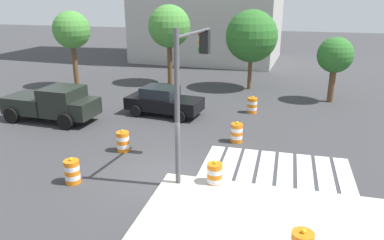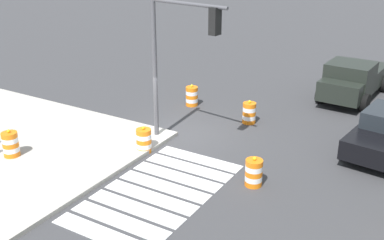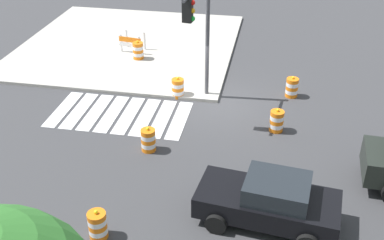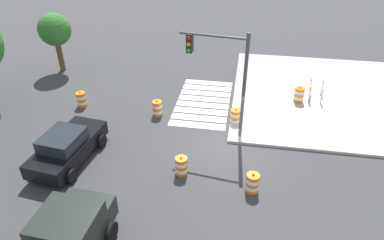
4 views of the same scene
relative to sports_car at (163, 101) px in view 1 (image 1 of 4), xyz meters
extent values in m
plane|color=#38383A|center=(2.60, -7.34, -0.81)|extent=(120.00, 120.00, 0.00)
cube|color=silver|center=(3.98, -5.54, -0.80)|extent=(0.60, 3.20, 0.02)
cube|color=silver|center=(4.73, -5.54, -0.80)|extent=(0.60, 3.20, 0.02)
cube|color=silver|center=(5.48, -5.54, -0.80)|extent=(0.60, 3.20, 0.02)
cube|color=silver|center=(6.23, -5.54, -0.80)|extent=(0.60, 3.20, 0.02)
cube|color=silver|center=(6.98, -5.54, -0.80)|extent=(0.60, 3.20, 0.02)
cube|color=silver|center=(7.73, -5.54, -0.80)|extent=(0.60, 3.20, 0.02)
cube|color=silver|center=(8.48, -5.54, -0.80)|extent=(0.60, 3.20, 0.02)
cube|color=silver|center=(9.23, -5.54, -0.80)|extent=(0.60, 3.20, 0.02)
cube|color=black|center=(0.06, -0.01, -0.13)|extent=(4.49, 2.34, 0.70)
cube|color=#1E2328|center=(-0.19, 0.02, 0.52)|extent=(2.08, 1.82, 0.60)
cylinder|color=black|center=(1.51, 0.77, -0.48)|extent=(0.68, 0.32, 0.66)
cylinder|color=black|center=(1.29, -1.11, -0.48)|extent=(0.68, 0.32, 0.66)
cylinder|color=black|center=(-1.17, 1.10, -0.48)|extent=(0.68, 0.32, 0.66)
cylinder|color=black|center=(-1.40, -0.79, -0.48)|extent=(0.68, 0.32, 0.66)
cube|color=black|center=(-6.94, -2.43, 0.06)|extent=(2.61, 2.14, 0.90)
cube|color=black|center=(-4.84, -2.54, 0.36)|extent=(2.01, 2.10, 1.50)
cube|color=black|center=(-3.74, -2.61, 0.06)|extent=(1.51, 1.98, 0.90)
cylinder|color=black|center=(-3.98, -1.57, -0.39)|extent=(0.86, 0.35, 0.84)
cylinder|color=black|center=(-4.10, -3.61, -0.39)|extent=(0.86, 0.35, 0.84)
cylinder|color=black|center=(-7.38, -1.38, -0.39)|extent=(0.86, 0.35, 0.84)
cylinder|color=black|center=(-7.49, -3.42, -0.39)|extent=(0.86, 0.35, 0.84)
cylinder|color=orange|center=(-0.66, -8.65, -0.72)|extent=(0.56, 0.56, 0.18)
cylinder|color=white|center=(-0.66, -8.65, -0.54)|extent=(0.56, 0.56, 0.18)
cylinder|color=orange|center=(-0.66, -8.65, -0.36)|extent=(0.56, 0.56, 0.18)
cylinder|color=white|center=(-0.66, -8.65, -0.18)|extent=(0.56, 0.56, 0.18)
cylinder|color=orange|center=(-0.66, -8.65, 0.00)|extent=(0.56, 0.56, 0.18)
sphere|color=yellow|center=(-0.66, -8.65, 0.15)|extent=(0.12, 0.12, 0.12)
cylinder|color=orange|center=(-0.07, -5.47, -0.72)|extent=(0.56, 0.56, 0.18)
cylinder|color=white|center=(-0.07, -5.47, -0.54)|extent=(0.56, 0.56, 0.18)
cylinder|color=orange|center=(-0.07, -5.47, -0.36)|extent=(0.56, 0.56, 0.18)
cylinder|color=white|center=(-0.07, -5.47, -0.18)|extent=(0.56, 0.56, 0.18)
cylinder|color=orange|center=(-0.07, -5.47, 0.00)|extent=(0.56, 0.56, 0.18)
sphere|color=yellow|center=(-0.07, -5.47, 0.15)|extent=(0.12, 0.12, 0.12)
cylinder|color=orange|center=(4.49, -7.62, -0.72)|extent=(0.56, 0.56, 0.18)
cylinder|color=white|center=(4.49, -7.62, -0.54)|extent=(0.56, 0.56, 0.18)
cylinder|color=orange|center=(4.49, -7.62, -0.36)|extent=(0.56, 0.56, 0.18)
cylinder|color=white|center=(4.49, -7.62, -0.18)|extent=(0.56, 0.56, 0.18)
cylinder|color=orange|center=(4.49, -7.62, 0.00)|extent=(0.56, 0.56, 0.18)
sphere|color=yellow|center=(4.49, -7.62, 0.15)|extent=(0.12, 0.12, 0.12)
cylinder|color=orange|center=(4.67, -3.14, -0.72)|extent=(0.56, 0.56, 0.18)
cylinder|color=white|center=(4.67, -3.14, -0.54)|extent=(0.56, 0.56, 0.18)
cylinder|color=orange|center=(4.67, -3.14, -0.36)|extent=(0.56, 0.56, 0.18)
cylinder|color=white|center=(4.67, -3.14, -0.18)|extent=(0.56, 0.56, 0.18)
cylinder|color=orange|center=(4.67, -3.14, 0.00)|extent=(0.56, 0.56, 0.18)
sphere|color=yellow|center=(4.67, -3.14, 0.15)|extent=(0.12, 0.12, 0.12)
cylinder|color=orange|center=(4.93, 1.61, -0.72)|extent=(0.56, 0.56, 0.18)
cylinder|color=white|center=(4.93, 1.61, -0.54)|extent=(0.56, 0.56, 0.18)
cylinder|color=orange|center=(4.93, 1.61, -0.36)|extent=(0.56, 0.56, 0.18)
cylinder|color=white|center=(4.93, 1.61, -0.18)|extent=(0.56, 0.56, 0.18)
cylinder|color=orange|center=(4.93, 1.61, 0.00)|extent=(0.56, 0.56, 0.18)
sphere|color=yellow|center=(4.93, 1.61, 0.15)|extent=(0.12, 0.12, 0.12)
cylinder|color=orange|center=(7.43, -11.28, 0.15)|extent=(0.56, 0.56, 0.18)
sphere|color=yellow|center=(7.43, -11.28, 0.30)|extent=(0.12, 0.12, 0.12)
cylinder|color=#4C4C51|center=(3.20, -7.94, 2.09)|extent=(0.18, 0.18, 5.50)
cylinder|color=#4C4C51|center=(3.40, -6.36, 4.54)|extent=(0.52, 3.19, 0.12)
cube|color=black|center=(3.54, -5.25, 4.09)|extent=(0.39, 0.32, 0.90)
sphere|color=red|center=(3.36, -5.22, 4.39)|extent=(0.20, 0.20, 0.20)
sphere|color=#F2A514|center=(3.36, -5.22, 4.09)|extent=(0.20, 0.20, 0.20)
sphere|color=green|center=(3.36, -5.22, 3.79)|extent=(0.20, 0.20, 0.20)
cylinder|color=brown|center=(4.15, 7.33, 0.45)|extent=(0.28, 0.28, 2.53)
sphere|color=#2D6B28|center=(4.15, 7.33, 3.00)|extent=(3.66, 3.66, 3.66)
cylinder|color=brown|center=(9.59, 5.23, 0.31)|extent=(0.39, 0.39, 2.25)
sphere|color=#2D6B28|center=(9.59, 5.23, 2.21)|extent=(2.23, 2.23, 2.23)
cylinder|color=brown|center=(-8.34, 4.66, 0.82)|extent=(0.35, 0.35, 3.28)
sphere|color=#478C38|center=(-8.34, 4.66, 3.39)|extent=(2.64, 2.64, 2.64)
cylinder|color=brown|center=(-1.93, 7.41, 0.82)|extent=(0.38, 0.38, 3.26)
sphere|color=#478C38|center=(-1.93, 7.41, 3.54)|extent=(3.12, 3.12, 3.12)
camera|label=1|loc=(6.70, -19.60, 5.90)|focal=34.99mm
camera|label=2|loc=(17.12, 2.04, 6.88)|focal=44.24mm
camera|label=3|loc=(0.26, 11.40, 9.45)|focal=44.42mm
camera|label=4|loc=(-11.78, -7.92, 9.81)|focal=32.31mm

